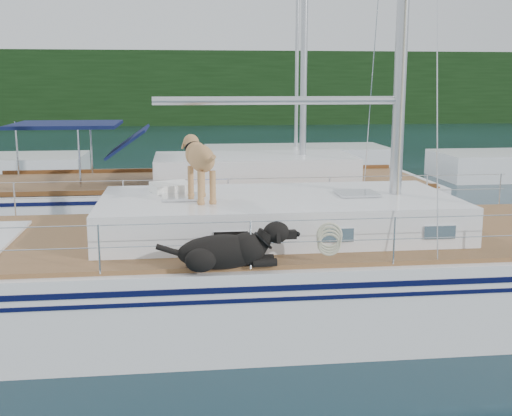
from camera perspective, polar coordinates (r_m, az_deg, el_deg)
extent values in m
plane|color=black|center=(9.89, -2.78, -9.42)|extent=(120.00, 120.00, 0.00)
cube|color=black|center=(54.25, -6.27, 10.55)|extent=(90.00, 3.00, 6.00)
cube|color=#595147|center=(55.52, -6.23, 8.08)|extent=(92.00, 1.00, 1.20)
cube|color=white|center=(9.73, -2.80, -6.66)|extent=(12.00, 3.80, 1.40)
cube|color=olive|center=(9.53, -2.85, -2.48)|extent=(11.52, 3.50, 0.06)
cube|color=white|center=(9.55, 1.93, -0.57)|extent=(5.20, 2.50, 0.55)
cylinder|color=silver|center=(9.36, 2.00, 9.53)|extent=(3.60, 0.12, 0.12)
cylinder|color=silver|center=(7.70, -1.97, -1.25)|extent=(10.56, 0.01, 0.01)
cylinder|color=silver|center=(11.13, -3.51, 2.58)|extent=(10.56, 0.01, 0.01)
cube|color=blue|center=(10.97, -3.74, -0.38)|extent=(0.72, 0.53, 0.05)
cube|color=white|center=(9.90, -7.55, 1.80)|extent=(0.68, 0.62, 0.15)
torus|color=beige|center=(7.95, 6.54, -2.40)|extent=(0.42, 0.18, 0.41)
cube|color=white|center=(15.75, -4.52, 0.02)|extent=(11.00, 3.50, 1.30)
cube|color=olive|center=(15.63, -4.55, 2.36)|extent=(10.56, 3.29, 0.06)
cube|color=white|center=(15.68, -0.18, 3.71)|extent=(4.80, 2.30, 0.55)
cube|color=#0F1742|center=(15.69, -16.48, 7.12)|extent=(2.40, 2.30, 0.08)
cube|color=white|center=(25.85, 3.55, 4.27)|extent=(7.20, 3.00, 1.10)
cylinder|color=silver|center=(25.79, 3.71, 16.72)|extent=(0.14, 0.14, 11.00)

